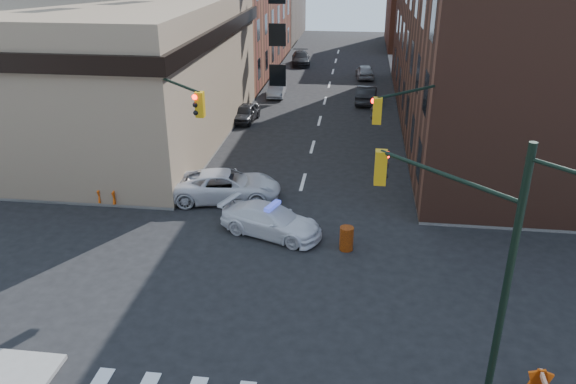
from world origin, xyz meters
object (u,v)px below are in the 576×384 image
(pedestrian_b, at_px, (118,173))
(barrel_bank, at_px, (210,195))
(police_car, at_px, (271,221))
(pedestrian_a, at_px, (153,162))
(parked_car_enear, at_px, (366,94))
(barrel_road, at_px, (346,238))
(parked_car_wfar, at_px, (277,89))
(parked_car_wnear, at_px, (246,113))
(pickup, at_px, (226,186))
(barricade_nw_a, at_px, (109,195))

(pedestrian_b, xyz_separation_m, barrel_bank, (5.28, -1.08, -0.50))
(police_car, height_order, pedestrian_a, pedestrian_a)
(parked_car_enear, distance_m, barrel_road, 25.06)
(parked_car_wfar, bearing_deg, pedestrian_b, -106.72)
(parked_car_enear, bearing_deg, police_car, 84.02)
(parked_car_wnear, xyz_separation_m, barrel_bank, (1.06, -14.64, -0.15))
(police_car, relative_size, pedestrian_b, 2.83)
(police_car, relative_size, parked_car_wfar, 1.21)
(police_car, relative_size, pedestrian_a, 2.62)
(pickup, height_order, barrel_road, pickup)
(pickup, bearing_deg, barrel_road, -133.90)
(parked_car_wnear, bearing_deg, barrel_bank, -80.35)
(pickup, height_order, parked_car_enear, pickup)
(parked_car_wfar, bearing_deg, parked_car_wnear, -101.07)
(pickup, height_order, barricade_nw_a, pickup)
(police_car, bearing_deg, barrel_bank, 71.61)
(parked_car_wfar, bearing_deg, police_car, -84.70)
(parked_car_wfar, height_order, barrel_road, parked_car_wfar)
(parked_car_enear, bearing_deg, barricade_nw_a, 63.74)
(pedestrian_b, distance_m, barricade_nw_a, 2.02)
(parked_car_wnear, relative_size, pedestrian_a, 2.06)
(pedestrian_b, bearing_deg, parked_car_wnear, 74.81)
(police_car, xyz_separation_m, parked_car_enear, (4.26, 24.08, 0.03))
(parked_car_wnear, xyz_separation_m, pedestrian_a, (-2.84, -11.99, 0.42))
(pickup, distance_m, parked_car_enear, 21.80)
(barricade_nw_a, bearing_deg, barrel_bank, 14.98)
(parked_car_wnear, relative_size, barricade_nw_a, 3.48)
(pickup, xyz_separation_m, pedestrian_b, (-6.02, 0.48, 0.21))
(pickup, bearing_deg, parked_car_enear, -28.06)
(parked_car_wnear, distance_m, barrel_road, 20.20)
(parked_car_enear, relative_size, barrel_bank, 4.48)
(pedestrian_b, height_order, barrel_bank, pedestrian_b)
(pedestrian_a, relative_size, barricade_nw_a, 1.69)
(police_car, xyz_separation_m, parked_car_wfar, (-3.53, 25.41, -0.04))
(police_car, distance_m, pedestrian_a, 9.36)
(parked_car_enear, bearing_deg, pickup, 74.86)
(police_car, bearing_deg, pedestrian_a, 73.59)
(parked_car_wfar, distance_m, barrel_road, 27.29)
(parked_car_wnear, xyz_separation_m, barricade_nw_a, (-3.94, -15.51, -0.08))
(pickup, xyz_separation_m, barricade_nw_a, (-5.73, -1.48, -0.23))
(pedestrian_a, bearing_deg, police_car, -0.23)
(pickup, relative_size, barricade_nw_a, 5.22)
(pickup, xyz_separation_m, parked_car_wfar, (-0.62, 21.93, -0.13))
(parked_car_wnear, height_order, barrel_bank, parked_car_wnear)
(barrel_bank, bearing_deg, police_car, -38.24)
(pedestrian_b, distance_m, barrel_road, 13.33)
(barrel_bank, bearing_deg, barrel_road, -28.45)
(parked_car_enear, bearing_deg, parked_car_wnear, 40.25)
(pickup, height_order, parked_car_wnear, pickup)
(pickup, relative_size, pedestrian_b, 3.33)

